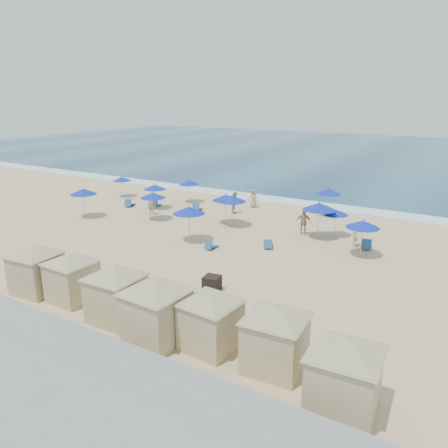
{
  "coord_description": "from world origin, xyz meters",
  "views": [
    {
      "loc": [
        15.88,
        -21.94,
        9.63
      ],
      "look_at": [
        0.78,
        3.0,
        1.04
      ],
      "focal_mm": 35.0,
      "sensor_mm": 36.0,
      "label": 1
    }
  ],
  "objects_px": {
    "umbrella_2": "(155,187)",
    "umbrella_11": "(363,224)",
    "umbrella_5": "(226,198)",
    "beachgoer_0": "(151,204)",
    "cabana_0": "(35,263)",
    "cabana_3": "(156,302)",
    "beachgoer_2": "(303,222)",
    "beachgoer_3": "(356,234)",
    "umbrella_6": "(189,210)",
    "umbrella_7": "(232,199)",
    "trash_bin": "(212,284)",
    "umbrella_9": "(328,191)",
    "cabana_1": "(71,271)",
    "umbrella_10": "(336,212)",
    "cabana_4": "(211,312)",
    "cabana_5": "(276,329)",
    "umbrella_3": "(153,195)",
    "umbrella_4": "(189,182)",
    "umbrella_1": "(83,192)",
    "cabana_2": "(116,286)",
    "umbrella_0": "(122,179)",
    "umbrella_8": "(319,206)",
    "cabana_6": "(345,366)",
    "beachgoer_4": "(254,198)",
    "beachgoer_1": "(235,203)"
  },
  "relations": [
    {
      "from": "cabana_5",
      "to": "umbrella_4",
      "type": "bearing_deg",
      "value": 132.36
    },
    {
      "from": "umbrella_8",
      "to": "beachgoer_1",
      "type": "height_order",
      "value": "umbrella_8"
    },
    {
      "from": "cabana_5",
      "to": "umbrella_4",
      "type": "xyz_separation_m",
      "value": [
        -17.81,
        19.53,
        0.32
      ]
    },
    {
      "from": "cabana_1",
      "to": "umbrella_2",
      "type": "relative_size",
      "value": 1.9
    },
    {
      "from": "umbrella_7",
      "to": "beachgoer_4",
      "type": "relative_size",
      "value": 1.51
    },
    {
      "from": "umbrella_9",
      "to": "cabana_2",
      "type": "bearing_deg",
      "value": -96.26
    },
    {
      "from": "cabana_3",
      "to": "umbrella_9",
      "type": "height_order",
      "value": "cabana_3"
    },
    {
      "from": "beachgoer_3",
      "to": "umbrella_6",
      "type": "bearing_deg",
      "value": 96.6
    },
    {
      "from": "umbrella_5",
      "to": "umbrella_11",
      "type": "distance_m",
      "value": 11.0
    },
    {
      "from": "umbrella_5",
      "to": "beachgoer_0",
      "type": "height_order",
      "value": "umbrella_5"
    },
    {
      "from": "trash_bin",
      "to": "cabana_2",
      "type": "height_order",
      "value": "cabana_2"
    },
    {
      "from": "umbrella_4",
      "to": "beachgoer_1",
      "type": "distance_m",
      "value": 5.84
    },
    {
      "from": "umbrella_5",
      "to": "umbrella_11",
      "type": "xyz_separation_m",
      "value": [
        10.85,
        -1.8,
        -0.02
      ]
    },
    {
      "from": "cabana_0",
      "to": "cabana_2",
      "type": "bearing_deg",
      "value": -0.21
    },
    {
      "from": "beachgoer_0",
      "to": "umbrella_3",
      "type": "bearing_deg",
      "value": -47.88
    },
    {
      "from": "trash_bin",
      "to": "umbrella_9",
      "type": "bearing_deg",
      "value": 81.03
    },
    {
      "from": "umbrella_2",
      "to": "umbrella_11",
      "type": "bearing_deg",
      "value": -8.15
    },
    {
      "from": "cabana_2",
      "to": "umbrella_7",
      "type": "bearing_deg",
      "value": 100.99
    },
    {
      "from": "umbrella_8",
      "to": "umbrella_11",
      "type": "bearing_deg",
      "value": -30.4
    },
    {
      "from": "umbrella_1",
      "to": "cabana_2",
      "type": "bearing_deg",
      "value": -37.53
    },
    {
      "from": "umbrella_3",
      "to": "umbrella_11",
      "type": "bearing_deg",
      "value": 0.74
    },
    {
      "from": "cabana_3",
      "to": "cabana_5",
      "type": "relative_size",
      "value": 1.07
    },
    {
      "from": "beachgoer_0",
      "to": "beachgoer_1",
      "type": "xyz_separation_m",
      "value": [
        5.8,
        4.06,
        0.05
      ]
    },
    {
      "from": "cabana_4",
      "to": "umbrella_6",
      "type": "relative_size",
      "value": 1.68
    },
    {
      "from": "trash_bin",
      "to": "cabana_4",
      "type": "distance_m",
      "value": 5.36
    },
    {
      "from": "trash_bin",
      "to": "cabana_1",
      "type": "height_order",
      "value": "cabana_1"
    },
    {
      "from": "umbrella_2",
      "to": "cabana_0",
      "type": "bearing_deg",
      "value": -70.09
    },
    {
      "from": "trash_bin",
      "to": "beachgoer_4",
      "type": "distance_m",
      "value": 17.74
    },
    {
      "from": "umbrella_4",
      "to": "beachgoer_4",
      "type": "height_order",
      "value": "umbrella_4"
    },
    {
      "from": "trash_bin",
      "to": "umbrella_3",
      "type": "height_order",
      "value": "umbrella_3"
    },
    {
      "from": "umbrella_0",
      "to": "umbrella_10",
      "type": "height_order",
      "value": "umbrella_0"
    },
    {
      "from": "umbrella_7",
      "to": "umbrella_11",
      "type": "bearing_deg",
      "value": -8.5
    },
    {
      "from": "umbrella_3",
      "to": "beachgoer_3",
      "type": "bearing_deg",
      "value": 6.74
    },
    {
      "from": "cabana_3",
      "to": "beachgoer_2",
      "type": "relative_size",
      "value": 2.56
    },
    {
      "from": "umbrella_10",
      "to": "beachgoer_2",
      "type": "distance_m",
      "value": 2.36
    },
    {
      "from": "cabana_6",
      "to": "umbrella_3",
      "type": "distance_m",
      "value": 24.1
    },
    {
      "from": "umbrella_1",
      "to": "umbrella_9",
      "type": "xyz_separation_m",
      "value": [
        16.94,
        10.53,
        -0.04
      ]
    },
    {
      "from": "umbrella_6",
      "to": "umbrella_9",
      "type": "bearing_deg",
      "value": 61.74
    },
    {
      "from": "cabana_2",
      "to": "beachgoer_2",
      "type": "relative_size",
      "value": 2.43
    },
    {
      "from": "cabana_3",
      "to": "umbrella_0",
      "type": "bearing_deg",
      "value": 136.62
    },
    {
      "from": "cabana_5",
      "to": "umbrella_8",
      "type": "xyz_separation_m",
      "value": [
        -3.86,
        15.45,
        0.72
      ]
    },
    {
      "from": "umbrella_6",
      "to": "umbrella_7",
      "type": "relative_size",
      "value": 1.02
    },
    {
      "from": "umbrella_5",
      "to": "trash_bin",
      "type": "bearing_deg",
      "value": -62.39
    },
    {
      "from": "umbrella_7",
      "to": "umbrella_11",
      "type": "height_order",
      "value": "umbrella_7"
    },
    {
      "from": "umbrella_0",
      "to": "beachgoer_0",
      "type": "distance_m",
      "value": 7.86
    },
    {
      "from": "cabana_3",
      "to": "umbrella_0",
      "type": "xyz_separation_m",
      "value": [
        -19.91,
        18.82,
        0.1
      ]
    },
    {
      "from": "umbrella_2",
      "to": "beachgoer_3",
      "type": "height_order",
      "value": "umbrella_2"
    },
    {
      "from": "cabana_3",
      "to": "umbrella_6",
      "type": "bearing_deg",
      "value": 119.56
    },
    {
      "from": "cabana_3",
      "to": "umbrella_8",
      "type": "relative_size",
      "value": 1.77
    },
    {
      "from": "umbrella_5",
      "to": "umbrella_9",
      "type": "xyz_separation_m",
      "value": [
        6.04,
        6.22,
        0.01
      ]
    }
  ]
}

